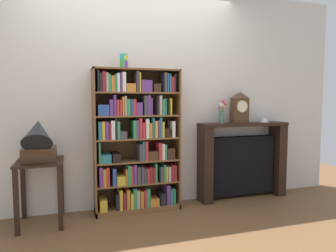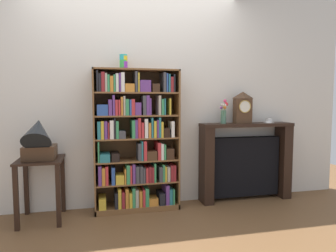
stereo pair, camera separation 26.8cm
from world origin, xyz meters
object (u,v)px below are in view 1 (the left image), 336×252
bookshelf (137,145)px  side_table_left (40,178)px  cup_stack (124,61)px  fireplace_mantel (242,161)px  teacup_with_saucer (264,120)px  gramophone (38,140)px  mantel_clock (240,107)px  flower_vase (222,112)px

bookshelf → side_table_left: size_ratio=2.45×
bookshelf → cup_stack: (-0.13, 0.03, 0.93)m
side_table_left → fireplace_mantel: 2.41m
side_table_left → teacup_with_saucer: (2.71, 0.12, 0.52)m
bookshelf → teacup_with_saucer: (1.70, 0.03, 0.24)m
side_table_left → gramophone: size_ratio=1.31×
cup_stack → fireplace_mantel: cup_stack is taller
gramophone → cup_stack: bearing=11.8°
side_table_left → mantel_clock: size_ratio=1.68×
bookshelf → mantel_clock: (1.33, 0.02, 0.41)m
cup_stack → flower_vase: size_ratio=0.55×
cup_stack → fireplace_mantel: (1.52, 0.02, -1.21)m
gramophone → fireplace_mantel: size_ratio=0.43×
bookshelf → fireplace_mantel: size_ratio=1.36×
fireplace_mantel → gramophone: bearing=-175.1°
cup_stack → teacup_with_saucer: (1.83, -0.00, -0.69)m
cup_stack → gramophone: bearing=-168.2°
gramophone → teacup_with_saucer: bearing=3.9°
cup_stack → flower_vase: cup_stack is taller
bookshelf → cup_stack: bearing=168.1°
flower_vase → teacup_with_saucer: (0.62, 0.00, -0.11)m
flower_vase → bookshelf: bearing=-178.7°
bookshelf → flower_vase: 1.14m
fireplace_mantel → mantel_clock: (-0.06, -0.03, 0.69)m
side_table_left → mantel_clock: 2.45m
bookshelf → teacup_with_saucer: bookshelf is taller
side_table_left → fireplace_mantel: fireplace_mantel is taller
side_table_left → mantel_clock: (2.34, 0.12, 0.69)m
gramophone → bookshelf: bearing=8.8°
bookshelf → fireplace_mantel: bearing=2.0°
cup_stack → flower_vase: (1.21, -0.00, -0.58)m
gramophone → flower_vase: 2.12m
bookshelf → flower_vase: size_ratio=5.41×
mantel_clock → bookshelf: bearing=-179.0°
gramophone → mantel_clock: (2.34, 0.18, 0.30)m
side_table_left → cup_stack: bearing=7.9°
bookshelf → gramophone: 1.03m
mantel_clock → flower_vase: 0.26m
cup_stack → gramophone: size_ratio=0.32×
mantel_clock → teacup_with_saucer: 0.41m
cup_stack → flower_vase: 1.34m
bookshelf → side_table_left: bearing=-174.6°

